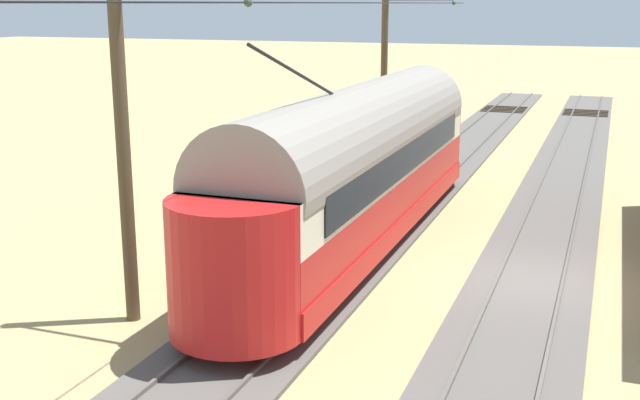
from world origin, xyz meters
name	(u,v)px	position (x,y,z in m)	size (l,w,h in m)	color
ground_plane	(530,284)	(0.00, 0.00, 0.00)	(220.00, 220.00, 0.00)	tan
track_adjacent_siding	(532,278)	(0.00, -0.31, 0.05)	(2.80, 80.00, 0.18)	#56514C
track_third_siding	(343,256)	(4.71, -0.31, 0.05)	(2.80, 80.00, 0.18)	#56514C
vintage_streetcar	(360,162)	(4.71, -1.66, 2.26)	(2.65, 17.35, 5.50)	red
catenary_pole_foreground	(386,72)	(7.40, -13.60, 3.63)	(3.00, 0.28, 6.92)	#4C3D28
catenary_pole_mid_near	(127,147)	(7.40, 5.02, 3.63)	(3.00, 0.28, 6.92)	#4C3D28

